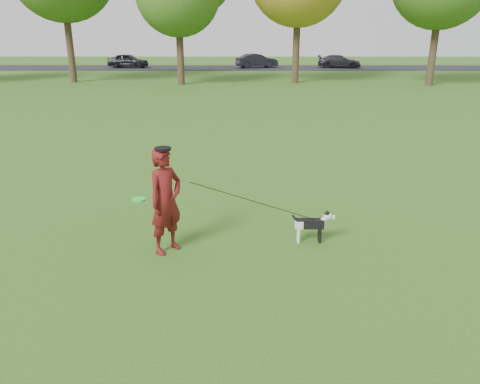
{
  "coord_description": "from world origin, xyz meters",
  "views": [
    {
      "loc": [
        0.2,
        -7.65,
        3.67
      ],
      "look_at": [
        0.17,
        0.11,
        0.95
      ],
      "focal_mm": 35.0,
      "sensor_mm": 36.0,
      "label": 1
    }
  ],
  "objects_px": {
    "man": "(166,201)",
    "car_right": "(339,61)",
    "dog": "(313,223)",
    "car_mid": "(257,61)",
    "car_left": "(128,61)"
  },
  "relations": [
    {
      "from": "car_left",
      "to": "car_mid",
      "type": "distance_m",
      "value": 12.68
    },
    {
      "from": "car_left",
      "to": "car_right",
      "type": "distance_m",
      "value": 20.78
    },
    {
      "from": "dog",
      "to": "car_left",
      "type": "xyz_separation_m",
      "value": [
        -12.49,
        39.91,
        0.32
      ]
    },
    {
      "from": "dog",
      "to": "car_left",
      "type": "height_order",
      "value": "car_left"
    },
    {
      "from": "car_mid",
      "to": "dog",
      "type": "bearing_deg",
      "value": 162.89
    },
    {
      "from": "car_mid",
      "to": "car_left",
      "type": "bearing_deg",
      "value": 73.15
    },
    {
      "from": "dog",
      "to": "car_left",
      "type": "relative_size",
      "value": 0.2
    },
    {
      "from": "car_right",
      "to": "man",
      "type": "bearing_deg",
      "value": 175.02
    },
    {
      "from": "dog",
      "to": "car_right",
      "type": "bearing_deg",
      "value": 78.26
    },
    {
      "from": "man",
      "to": "car_mid",
      "type": "height_order",
      "value": "man"
    },
    {
      "from": "man",
      "to": "car_right",
      "type": "distance_m",
      "value": 41.71
    },
    {
      "from": "car_left",
      "to": "car_right",
      "type": "bearing_deg",
      "value": -84.64
    },
    {
      "from": "man",
      "to": "car_mid",
      "type": "relative_size",
      "value": 0.45
    },
    {
      "from": "car_left",
      "to": "car_right",
      "type": "relative_size",
      "value": 0.94
    },
    {
      "from": "man",
      "to": "dog",
      "type": "height_order",
      "value": "man"
    }
  ]
}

